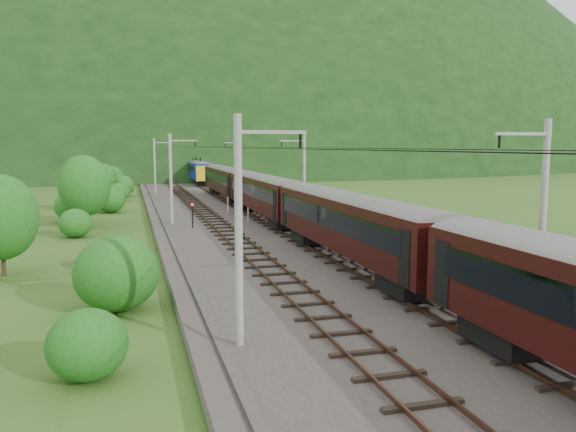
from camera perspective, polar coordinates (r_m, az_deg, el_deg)
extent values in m
plane|color=#35541A|center=(22.28, 11.32, -11.95)|extent=(600.00, 600.00, 0.00)
cube|color=#38332D|center=(31.11, 2.88, -6.03)|extent=(14.00, 220.00, 0.30)
cube|color=#513122|center=(30.21, -2.76, -5.76)|extent=(0.08, 220.00, 0.15)
cube|color=#513122|center=(30.55, -0.12, -5.60)|extent=(0.08, 220.00, 0.15)
cube|color=black|center=(30.40, -1.43, -5.93)|extent=(2.40, 220.00, 0.12)
cube|color=#513122|center=(31.61, 5.79, -5.21)|extent=(0.08, 220.00, 0.15)
cube|color=#513122|center=(32.15, 8.17, -5.03)|extent=(0.08, 220.00, 0.15)
cube|color=black|center=(31.90, 6.99, -5.36)|extent=(2.40, 220.00, 0.12)
cylinder|color=gray|center=(19.25, -5.04, -1.66)|extent=(0.28, 0.28, 8.00)
cube|color=gray|center=(19.29, -1.60, 8.52)|extent=(2.40, 0.12, 0.12)
cylinder|color=black|center=(19.55, 1.27, 7.62)|extent=(0.10, 0.10, 0.50)
cylinder|color=gray|center=(50.90, -11.82, 3.69)|extent=(0.28, 0.28, 8.00)
cube|color=gray|center=(50.91, -10.56, 7.55)|extent=(2.40, 0.12, 0.12)
cylinder|color=black|center=(51.01, -9.42, 7.23)|extent=(0.10, 0.10, 0.50)
cylinder|color=gray|center=(82.82, -13.39, 4.92)|extent=(0.28, 0.28, 8.00)
cube|color=gray|center=(82.83, -12.63, 7.29)|extent=(2.40, 0.12, 0.12)
cylinder|color=black|center=(82.89, -11.93, 7.10)|extent=(0.10, 0.10, 0.50)
cylinder|color=gray|center=(114.78, -14.10, 5.46)|extent=(0.28, 0.28, 8.00)
cube|color=gray|center=(114.79, -13.54, 7.18)|extent=(2.40, 0.12, 0.12)
cylinder|color=black|center=(114.83, -13.04, 7.04)|extent=(0.10, 0.10, 0.50)
cylinder|color=gray|center=(146.76, -14.49, 5.77)|extent=(0.28, 0.28, 8.00)
cube|color=gray|center=(146.77, -14.06, 7.11)|extent=(2.40, 0.12, 0.12)
cylinder|color=black|center=(146.80, -13.67, 7.01)|extent=(0.10, 0.10, 0.50)
cylinder|color=gray|center=(24.74, 24.46, -0.32)|extent=(0.28, 0.28, 8.00)
cube|color=gray|center=(23.80, 22.66, 7.72)|extent=(2.40, 0.12, 0.12)
cylinder|color=black|center=(23.19, 20.67, 7.09)|extent=(0.10, 0.10, 0.50)
cylinder|color=gray|center=(53.22, 1.65, 3.98)|extent=(0.28, 0.28, 8.00)
cube|color=gray|center=(52.79, 0.41, 7.65)|extent=(2.40, 0.12, 0.12)
cylinder|color=black|center=(52.52, -0.65, 7.32)|extent=(0.10, 0.10, 0.50)
cylinder|color=gray|center=(84.26, -4.91, 5.12)|extent=(0.28, 0.28, 8.00)
cube|color=gray|center=(83.99, -5.75, 7.43)|extent=(2.40, 0.12, 0.12)
cylinder|color=black|center=(83.82, -6.42, 7.21)|extent=(0.10, 0.10, 0.50)
cylinder|color=gray|center=(115.83, -7.93, 5.62)|extent=(0.28, 0.28, 8.00)
cube|color=gray|center=(115.63, -8.55, 7.30)|extent=(2.40, 0.12, 0.12)
cylinder|color=black|center=(115.51, -9.04, 7.14)|extent=(0.10, 0.10, 0.50)
cylinder|color=gray|center=(147.58, -9.65, 5.90)|extent=(0.28, 0.28, 8.00)
cube|color=gray|center=(147.43, -10.15, 7.21)|extent=(2.40, 0.12, 0.12)
cylinder|color=black|center=(147.33, -10.53, 7.09)|extent=(0.10, 0.10, 0.50)
cylinder|color=black|center=(29.61, -1.47, 6.88)|extent=(0.03, 198.00, 0.03)
cylinder|color=black|center=(31.15, 7.18, 6.84)|extent=(0.03, 198.00, 0.03)
ellipsoid|color=black|center=(278.95, -13.86, 5.45)|extent=(504.00, 360.00, 244.00)
cube|color=black|center=(20.68, 21.52, -10.94)|extent=(2.06, 3.00, 0.84)
cube|color=black|center=(32.46, 6.31, -0.72)|extent=(2.72, 20.64, 2.81)
cylinder|color=slate|center=(32.31, 6.34, 1.51)|extent=(2.72, 20.54, 2.72)
cube|color=black|center=(31.92, 4.02, -0.21)|extent=(0.05, 18.16, 1.08)
cube|color=black|center=(32.96, 8.54, -0.04)|extent=(0.05, 18.16, 1.08)
cube|color=black|center=(26.36, 12.20, -6.72)|extent=(2.06, 3.00, 0.84)
cube|color=black|center=(39.44, 2.33, -1.97)|extent=(2.06, 3.00, 0.84)
cube|color=black|center=(52.85, -2.47, 2.35)|extent=(2.72, 20.64, 2.81)
cylinder|color=slate|center=(52.76, -2.48, 3.72)|extent=(2.72, 20.54, 2.72)
cube|color=black|center=(52.53, -3.94, 2.68)|extent=(0.05, 18.16, 1.08)
cube|color=black|center=(53.16, -1.03, 2.75)|extent=(0.05, 18.16, 1.08)
cube|color=black|center=(46.09, -0.39, -0.64)|extent=(2.06, 3.00, 0.84)
cube|color=black|center=(60.05, -4.06, 1.16)|extent=(2.06, 3.00, 0.84)
cube|color=black|center=(73.86, -6.33, 3.67)|extent=(2.72, 20.64, 2.81)
cylinder|color=slate|center=(73.80, -6.34, 4.66)|extent=(2.72, 20.54, 2.72)
cube|color=black|center=(73.63, -7.39, 3.91)|extent=(0.05, 18.16, 1.08)
cube|color=black|center=(74.08, -5.28, 3.96)|extent=(0.05, 18.16, 1.08)
cube|color=black|center=(66.91, -5.28, 1.76)|extent=(2.06, 3.00, 0.84)
cube|color=black|center=(81.10, -7.16, 2.67)|extent=(2.06, 3.00, 0.84)
cube|color=#13259A|center=(103.45, -9.08, 4.61)|extent=(2.72, 16.89, 2.81)
cylinder|color=slate|center=(103.40, -9.09, 5.31)|extent=(2.72, 16.80, 2.72)
cube|color=black|center=(103.28, -9.85, 4.78)|extent=(0.05, 14.86, 1.08)
cube|color=black|center=(103.60, -8.32, 4.81)|extent=(0.05, 14.86, 1.08)
cube|color=black|center=(97.69, -8.65, 3.40)|extent=(2.06, 3.00, 0.84)
cube|color=black|center=(109.40, -9.43, 3.78)|extent=(2.06, 3.00, 0.84)
cube|color=gold|center=(111.64, -9.58, 4.68)|extent=(2.78, 0.50, 2.53)
cube|color=gold|center=(95.28, -8.49, 4.30)|extent=(2.78, 0.50, 2.53)
cube|color=black|center=(106.36, -9.29, 5.71)|extent=(0.08, 1.60, 0.84)
cylinder|color=red|center=(58.37, -6.13, 1.12)|extent=(0.18, 0.18, 1.69)
cylinder|color=red|center=(51.57, -4.07, 0.16)|extent=(0.15, 0.15, 1.36)
cylinder|color=black|center=(48.45, -9.67, -0.05)|extent=(0.13, 0.13, 1.91)
sphere|color=red|center=(48.33, -9.70, 1.13)|extent=(0.23, 0.23, 0.23)
ellipsoid|color=#1B5416|center=(18.86, -19.71, -12.20)|extent=(2.49, 2.49, 2.24)
ellipsoid|color=#1B5416|center=(25.82, -17.04, -5.63)|extent=(3.71, 3.71, 3.34)
ellipsoid|color=#1B5416|center=(34.75, -18.51, -3.85)|extent=(1.85, 1.85, 1.67)
ellipsoid|color=#1B5416|center=(47.44, -20.80, -0.69)|extent=(2.57, 2.57, 2.31)
ellipsoid|color=#1B5416|center=(57.52, -21.10, 0.90)|extent=(3.25, 3.25, 2.92)
ellipsoid|color=#1B5416|center=(63.76, -17.61, 1.59)|extent=(3.18, 3.18, 2.86)
ellipsoid|color=#1B5416|center=(76.43, -16.81, 2.34)|extent=(2.76, 2.76, 2.49)
ellipsoid|color=#1B5416|center=(83.85, -16.53, 2.95)|extent=(3.41, 3.41, 3.07)
ellipsoid|color=#1B5416|center=(92.47, -17.70, 3.62)|extent=(4.65, 4.65, 4.18)
ellipsoid|color=#1B5416|center=(102.85, -18.42, 3.38)|extent=(2.52, 2.52, 2.27)
ellipsoid|color=#1B5416|center=(114.45, -17.91, 3.70)|extent=(2.33, 2.33, 2.09)
cylinder|color=black|center=(35.02, -27.00, -2.99)|extent=(0.24, 0.24, 3.10)
ellipsoid|color=#1B5416|center=(34.78, -27.16, -0.11)|extent=(3.98, 3.98, 4.78)
cylinder|color=black|center=(52.76, -19.88, 0.74)|extent=(0.24, 0.24, 3.49)
ellipsoid|color=#1B5416|center=(52.59, -19.97, 2.90)|extent=(4.49, 4.49, 5.39)
cylinder|color=black|center=(66.33, -20.05, 1.55)|extent=(0.24, 0.24, 2.55)
ellipsoid|color=#1B5416|center=(66.21, -20.11, 2.81)|extent=(3.27, 3.27, 3.93)
cylinder|color=black|center=(81.63, -18.30, 2.63)|extent=(0.24, 0.24, 2.64)
ellipsoid|color=#1B5416|center=(81.53, -18.34, 3.68)|extent=(3.39, 3.39, 4.07)
ellipsoid|color=#1B5416|center=(34.83, 21.15, -3.16)|extent=(2.89, 2.89, 2.60)
ellipsoid|color=#1B5416|center=(58.92, 7.92, 1.11)|extent=(2.48, 2.48, 2.23)
ellipsoid|color=#1B5416|center=(78.39, -1.45, 2.43)|extent=(1.77, 1.77, 1.60)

